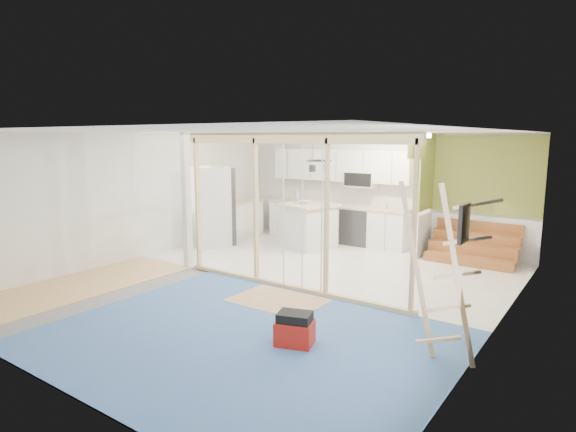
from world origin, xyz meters
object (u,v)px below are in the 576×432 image
Objects in this scene: fridge at (209,207)px; island at (308,226)px; toolbox at (295,330)px; ladder at (442,274)px.

fridge reaches higher than island.
toolbox is (2.67, -4.47, -0.31)m from island.
fridge is 5.81m from toolbox.
ladder is at bearing -26.90° from island.
fridge is at bearing 126.64° from toolbox.
fridge is 6.86m from ladder.
island is at bearing 103.15° from toolbox.
ladder reaches higher than toolbox.
toolbox is at bearing -43.26° from island.
toolbox is at bearing -14.62° from fridge.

